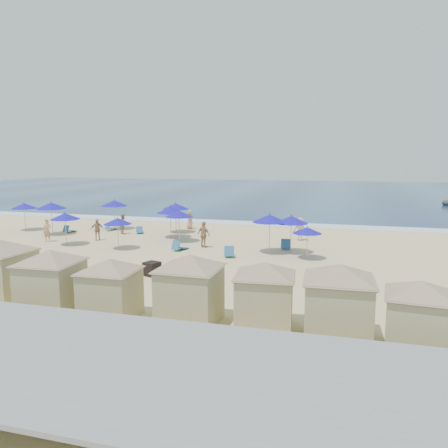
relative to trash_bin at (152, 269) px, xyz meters
The scene contains 34 objects.
ground 3.85m from the trash_bin, 108.19° to the left, with size 160.00×160.00×0.00m, color beige.
ocean 58.65m from the trash_bin, 91.17° to the left, with size 160.00×80.00×0.06m, color navy.
surf_line 19.18m from the trash_bin, 93.58° to the left, with size 160.00×2.50×0.08m, color white.
trash_bin is the anchor object (origin of this frame).
cabana_0 7.14m from the trash_bin, 129.46° to the right, with size 4.68×4.68×2.94m.
cabana_1 6.46m from the trash_bin, 103.35° to the right, with size 4.49×4.49×2.82m.
cabana_2 6.37m from the trash_bin, 79.46° to the right, with size 4.15×4.15×2.60m.
cabana_3 7.18m from the trash_bin, 53.76° to the right, with size 4.57×4.57×2.87m.
cabana_4 8.94m from the trash_bin, 38.36° to the right, with size 4.27×4.27×2.69m.
cabana_5 11.28m from the trash_bin, 31.91° to the right, with size 4.65×4.65×2.92m.
cabana_6 13.57m from the trash_bin, 27.90° to the right, with size 4.17×4.17×2.63m.
umbrella_0 19.61m from the trash_bin, 147.72° to the left, with size 2.12×2.12×2.42m.
umbrella_1 15.97m from the trash_bin, 144.51° to the left, with size 2.38×2.38×2.71m.
umbrella_2 16.13m from the trash_bin, 126.04° to the left, with size 2.30×2.30×2.62m.
umbrella_3 11.08m from the trash_bin, 147.82° to the left, with size 2.09×2.09×2.37m.
umbrella_4 13.38m from the trash_bin, 106.19° to the left, with size 2.23×2.23×2.54m.
umbrella_5 11.04m from the trash_bin, 107.09° to the left, with size 2.19×2.19×2.49m.
umbrella_6 7.66m from the trash_bin, 132.01° to the left, with size 1.93×1.93×2.20m.
umbrella_7 9.47m from the trash_bin, 102.40° to the left, with size 2.10×2.10×2.39m.
umbrella_8 8.87m from the trash_bin, 54.62° to the left, with size 2.30×2.30×2.61m.
umbrella_9 9.94m from the trash_bin, 49.44° to the left, with size 2.22×2.22×2.52m.
umbrella_10 9.68m from the trash_bin, 38.44° to the left, with size 1.80×1.80×2.05m.
beach_chair_0 16.10m from the trash_bin, 139.64° to the left, with size 0.69×1.24×0.64m.
beach_chair_1 15.51m from the trash_bin, 127.68° to the left, with size 0.91×1.28×0.64m.
beach_chair_2 13.25m from the trash_bin, 119.04° to the left, with size 0.94×1.28×0.64m.
beach_chair_3 6.31m from the trash_bin, 98.33° to the left, with size 0.92×1.41×0.71m.
beach_chair_4 6.01m from the trash_bin, 62.44° to the left, with size 0.94×1.48×0.75m.
beach_chair_5 10.44m from the trash_bin, 55.64° to the left, with size 0.71×1.43×0.77m.
beachgoer_0 13.13m from the trash_bin, 150.06° to the left, with size 0.61×0.40×1.68m, color tan.
beachgoer_1 13.50m from the trash_bin, 124.51° to the left, with size 0.79×0.62×1.64m, color tan.
beachgoer_2 7.64m from the trash_bin, 87.14° to the left, with size 1.06×0.44×1.80m, color tan.
beachgoer_3 13.61m from the trash_bin, 61.33° to the left, with size 1.13×0.65×1.75m, color tan.
beachgoer_4 15.25m from the trash_bin, 102.36° to the left, with size 0.80×0.52×1.64m, color tan.
beachgoer_5 11.43m from the trash_bin, 135.38° to the left, with size 0.95×0.40×1.62m, color tan.
Camera 1 is at (10.75, -24.06, 6.11)m, focal length 35.00 mm.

